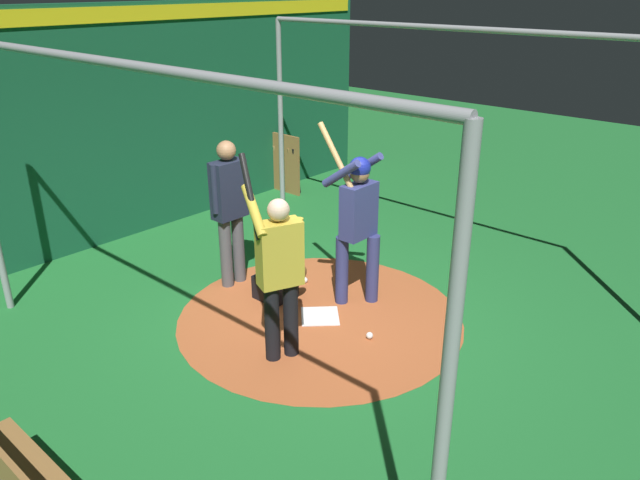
{
  "coord_description": "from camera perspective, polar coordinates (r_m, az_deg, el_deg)",
  "views": [
    {
      "loc": [
        4.04,
        -4.49,
        3.51
      ],
      "look_at": [
        0.0,
        0.0,
        0.95
      ],
      "focal_mm": 34.34,
      "sensor_mm": 36.0,
      "label": 1
    }
  ],
  "objects": [
    {
      "name": "ground_plane",
      "position": [
        6.99,
        0.0,
        -7.19
      ],
      "size": [
        26.02,
        26.02,
        0.0
      ],
      "primitive_type": "plane",
      "color": "#1E6B2D"
    },
    {
      "name": "batter",
      "position": [
        6.89,
        3.52,
        2.19
      ],
      "size": [
        0.68,
        0.49,
        2.11
      ],
      "color": "navy",
      "rests_on": "ground"
    },
    {
      "name": "baseball_1",
      "position": [
        7.71,
        -1.42,
        -3.75
      ],
      "size": [
        0.07,
        0.07,
        0.07
      ],
      "primitive_type": "sphere",
      "color": "white",
      "rests_on": "dirt_circle"
    },
    {
      "name": "visitor",
      "position": [
        5.86,
        -3.82,
        -2.68
      ],
      "size": [
        0.65,
        0.52,
        2.05
      ],
      "rotation": [
        0.0,
        0.0,
        -0.4
      ],
      "color": "black",
      "rests_on": "ground"
    },
    {
      "name": "home_plate",
      "position": [
        6.98,
        0.0,
        -7.11
      ],
      "size": [
        0.59,
        0.59,
        0.01
      ],
      "primitive_type": "cube",
      "rotation": [
        0.0,
        0.0,
        0.79
      ],
      "color": "white",
      "rests_on": "dirt_circle"
    },
    {
      "name": "cage_frame",
      "position": [
        6.2,
        0.0,
        10.11
      ],
      "size": [
        5.78,
        4.57,
        3.03
      ],
      "color": "gray",
      "rests_on": "ground"
    },
    {
      "name": "dirt_circle",
      "position": [
        6.98,
        0.0,
        -7.17
      ],
      "size": [
        3.21,
        3.21,
        0.01
      ],
      "primitive_type": "cylinder",
      "color": "#AD562D",
      "rests_on": "ground"
    },
    {
      "name": "umpire",
      "position": [
        7.42,
        -8.43,
        3.2
      ],
      "size": [
        0.23,
        0.49,
        1.82
      ],
      "color": "#4C4C51",
      "rests_on": "ground"
    },
    {
      "name": "bat_rack",
      "position": [
        11.07,
        -3.68,
        7.07
      ],
      "size": [
        0.94,
        0.19,
        1.05
      ],
      "color": "olive",
      "rests_on": "ground"
    },
    {
      "name": "catcher",
      "position": [
        7.22,
        -3.97,
        -2.86
      ],
      "size": [
        0.58,
        0.4,
        0.95
      ],
      "color": "black",
      "rests_on": "ground"
    },
    {
      "name": "baseball_0",
      "position": [
        6.59,
        4.64,
        -8.86
      ],
      "size": [
        0.07,
        0.07,
        0.07
      ],
      "primitive_type": "sphere",
      "color": "white",
      "rests_on": "dirt_circle"
    },
    {
      "name": "back_wall",
      "position": [
        9.26,
        -18.26,
        10.19
      ],
      "size": [
        0.23,
        10.02,
        3.26
      ],
      "color": "#145133",
      "rests_on": "ground"
    }
  ]
}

